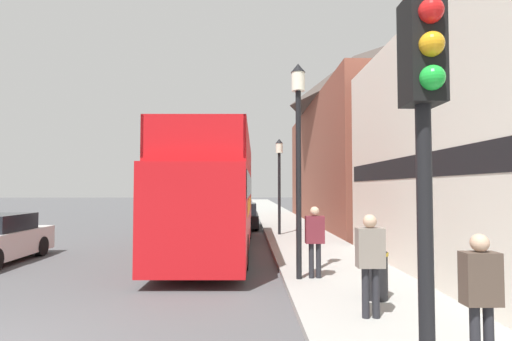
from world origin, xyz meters
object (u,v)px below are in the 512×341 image
Objects in this scene: lamp_post_nearest at (298,131)px; pedestrian_nearest at (481,288)px; parked_car_ahead_of_bus at (242,216)px; pedestrian_third at (315,235)px; pedestrian_second at (370,255)px; litter_bin at (376,274)px; traffic_signal at (424,120)px; lamp_post_second at (279,168)px; tour_bus at (216,200)px.

pedestrian_nearest is at bearing -72.70° from lamp_post_nearest.
parked_car_ahead_of_bus is 2.71× the size of pedestrian_third.
pedestrian_second is 2.97m from pedestrian_third.
pedestrian_second is at bearing -81.60° from parked_car_ahead_of_bus.
lamp_post_nearest is (1.49, -13.51, 3.00)m from parked_car_ahead_of_bus.
pedestrian_third is at bearing 115.37° from litter_bin.
traffic_signal is (1.65, -19.94, 2.16)m from parked_car_ahead_of_bus.
lamp_post_second reaches higher than pedestrian_third.
parked_car_ahead_of_bus is 18.59m from pedestrian_nearest.
tour_bus is 3.16× the size of traffic_signal.
pedestrian_second is at bearing -74.06° from lamp_post_nearest.
tour_bus reaches higher than pedestrian_nearest.
lamp_post_nearest is (-0.82, 2.86, 2.49)m from pedestrian_second.
litter_bin is at bearing 76.60° from traffic_signal.
litter_bin is (-0.24, 3.07, -0.48)m from pedestrian_nearest.
lamp_post_nearest is 9.11m from lamp_post_second.
lamp_post_nearest is at bearing -168.48° from pedestrian_third.
lamp_post_second reaches higher than traffic_signal.
litter_bin is (0.87, -1.84, -0.54)m from pedestrian_third.
lamp_post_nearest reaches higher than lamp_post_second.
lamp_post_nearest is (-0.15, 6.44, 0.84)m from traffic_signal.
parked_car_ahead_of_bus is 1.26× the size of traffic_signal.
pedestrian_second is (-0.69, 1.97, 0.06)m from pedestrian_nearest.
parked_car_ahead_of_bus is 1.03× the size of lamp_post_second.
pedestrian_second is (3.19, -8.05, -0.68)m from tour_bus.
pedestrian_nearest is (3.88, -10.02, -0.74)m from tour_bus.
lamp_post_nearest is (-1.51, 4.83, 2.55)m from pedestrian_nearest.
lamp_post_second is at bearing 57.06° from tour_bus.
lamp_post_nearest is 1.16× the size of lamp_post_second.
pedestrian_third is (2.76, -5.11, -0.68)m from tour_bus.
lamp_post_nearest reaches higher than traffic_signal.
tour_bus is 5.85m from pedestrian_third.
pedestrian_nearest is 0.36× the size of lamp_post_second.
lamp_post_nearest is at bearing 125.72° from litter_bin.
pedestrian_third is 2.53m from lamp_post_nearest.
pedestrian_second is (2.31, -16.37, 0.51)m from parked_car_ahead_of_bus.
tour_bus is at bearing 114.56° from lamp_post_nearest.
traffic_signal is at bearing -130.19° from pedestrian_nearest.
litter_bin is at bearing -84.79° from lamp_post_second.
parked_car_ahead_of_bus is 13.92m from lamp_post_nearest.
traffic_signal reaches higher than parked_car_ahead_of_bus.
lamp_post_second is at bearing 92.59° from pedestrian_second.
litter_bin is at bearing -61.15° from tour_bus.
pedestrian_nearest is 2.71m from traffic_signal.
pedestrian_nearest is at bearing -67.63° from tour_bus.
lamp_post_second is (0.12, 15.53, 0.42)m from traffic_signal.
pedestrian_nearest is 2.09m from pedestrian_second.
pedestrian_second is 0.38× the size of lamp_post_second.
traffic_signal reaches higher than pedestrian_nearest.
pedestrian_nearest reaches higher than parked_car_ahead_of_bus.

